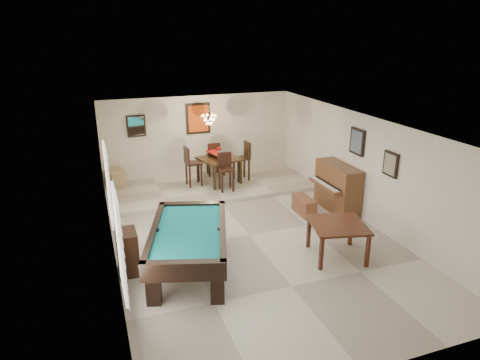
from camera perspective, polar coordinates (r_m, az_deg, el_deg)
ground_plane at (r=10.01m, az=1.17°, el=-7.36°), size 6.00×9.00×0.02m
wall_back at (r=13.62m, az=-5.56°, el=5.73°), size 6.00×0.04×2.60m
wall_front at (r=5.94m, az=17.35°, el=-14.16°), size 6.00×0.04×2.60m
wall_left at (r=8.94m, az=-17.07°, el=-2.44°), size 0.04×9.00×2.60m
wall_right at (r=10.88m, az=16.16°, el=1.52°), size 0.04×9.00×2.60m
ceiling at (r=9.14m, az=1.28°, el=7.42°), size 6.00×9.00×0.04m
dining_step at (r=12.82m, az=-3.99°, el=-0.89°), size 6.00×2.50×0.12m
window_left_front at (r=6.89m, az=-15.78°, el=-8.10°), size 0.06×1.00×1.70m
window_left_rear at (r=9.47m, az=-17.17°, el=-0.58°), size 0.06×1.00×1.70m
pool_table at (r=8.48m, az=-6.78°, el=-9.31°), size 2.13×2.94×0.88m
square_table at (r=9.17m, az=12.80°, el=-7.84°), size 1.31×1.31×0.75m
upright_piano at (r=11.34m, az=12.27°, el=-1.07°), size 0.83×1.48×1.23m
piano_bench at (r=11.13m, az=8.53°, el=-3.41°), size 0.32×0.81×0.45m
apothecary_chest at (r=8.66m, az=-14.76°, el=-9.25°), size 0.39×0.58×0.87m
dining_table at (r=12.86m, az=-2.79°, el=1.56°), size 1.32×1.32×0.88m
flower_vase at (r=12.71m, az=-2.83°, el=3.94°), size 0.17×0.17×0.23m
dining_chair_south at (r=12.16m, az=-1.85°, el=1.03°), size 0.43×0.43×1.09m
dining_chair_north at (r=13.54m, az=-3.60°, el=2.88°), size 0.43×0.43×1.08m
dining_chair_west at (r=12.64m, az=-6.21°, el=1.86°), size 0.47×0.47×1.19m
dining_chair_east at (r=13.05m, az=0.19°, el=2.54°), size 0.47×0.47×1.19m
corner_bench at (r=13.09m, az=-16.18°, el=0.23°), size 0.58×0.66×0.50m
chandelier at (r=12.20m, az=-4.16°, el=8.50°), size 0.44×0.44×0.60m
back_painting at (r=13.46m, az=-5.60°, el=8.18°), size 0.75×0.06×0.95m
back_mirror at (r=13.15m, az=-13.68°, el=7.02°), size 0.55×0.06×0.65m
right_picture_upper at (r=10.93m, az=15.38°, el=4.96°), size 0.06×0.55×0.65m
right_picture_lower at (r=9.99m, az=19.46°, el=2.01°), size 0.06×0.45×0.55m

